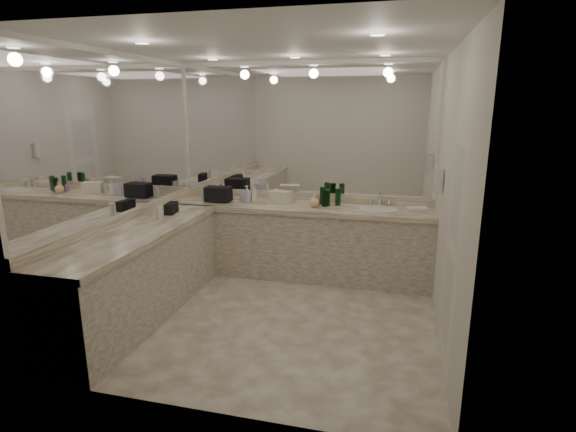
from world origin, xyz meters
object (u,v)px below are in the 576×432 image
(black_toiletry_bag, at_px, (218,195))
(soap_bottle_c, at_px, (314,200))
(wall_phone, at_px, (439,180))
(sink, at_px, (378,210))
(cream_cosmetic_case, at_px, (281,197))
(soap_bottle_a, at_px, (254,194))
(hand_towel, at_px, (417,209))
(soap_bottle_b, at_px, (247,194))

(black_toiletry_bag, xyz_separation_m, soap_bottle_c, (1.23, -0.00, -0.01))
(wall_phone, bearing_deg, black_toiletry_bag, 170.25)
(sink, distance_m, cream_cosmetic_case, 1.20)
(black_toiletry_bag, relative_size, soap_bottle_a, 1.55)
(wall_phone, relative_size, cream_cosmetic_case, 0.93)
(cream_cosmetic_case, xyz_separation_m, hand_towel, (1.63, -0.02, -0.06))
(soap_bottle_a, bearing_deg, sink, -0.86)
(soap_bottle_c, bearing_deg, sink, 4.46)
(wall_phone, bearing_deg, soap_bottle_b, 166.95)
(cream_cosmetic_case, distance_m, hand_towel, 1.63)
(wall_phone, distance_m, soap_bottle_c, 1.47)
(wall_phone, relative_size, black_toiletry_bag, 0.77)
(hand_towel, distance_m, soap_bottle_c, 1.20)
(soap_bottle_c, bearing_deg, hand_towel, 4.86)
(hand_towel, bearing_deg, cream_cosmetic_case, 179.35)
(sink, bearing_deg, wall_phone, -39.57)
(soap_bottle_c, bearing_deg, cream_cosmetic_case, 164.81)
(sink, bearing_deg, cream_cosmetic_case, 177.07)
(sink, relative_size, soap_bottle_a, 2.20)
(hand_towel, xyz_separation_m, soap_bottle_c, (-1.19, -0.10, 0.06))
(soap_bottle_a, bearing_deg, black_toiletry_bag, -169.95)
(wall_phone, height_order, cream_cosmetic_case, wall_phone)
(soap_bottle_a, height_order, soap_bottle_c, soap_bottle_a)
(soap_bottle_b, relative_size, soap_bottle_c, 1.32)
(sink, distance_m, soap_bottle_c, 0.76)
(black_toiletry_bag, xyz_separation_m, soap_bottle_a, (0.45, 0.08, 0.01))
(black_toiletry_bag, relative_size, cream_cosmetic_case, 1.20)
(cream_cosmetic_case, bearing_deg, wall_phone, -1.83)
(sink, relative_size, cream_cosmetic_case, 1.70)
(wall_phone, xyz_separation_m, soap_bottle_b, (-2.23, 0.52, -0.35))
(black_toiletry_bag, bearing_deg, sink, 1.64)
(black_toiletry_bag, bearing_deg, soap_bottle_a, 10.05)
(sink, xyz_separation_m, soap_bottle_a, (-1.53, 0.02, 0.11))
(sink, height_order, black_toiletry_bag, black_toiletry_bag)
(cream_cosmetic_case, bearing_deg, black_toiletry_bag, -155.96)
(soap_bottle_b, bearing_deg, sink, -0.57)
(hand_towel, xyz_separation_m, soap_bottle_b, (-2.06, -0.03, 0.09))
(wall_phone, height_order, soap_bottle_a, wall_phone)
(hand_towel, bearing_deg, wall_phone, -73.03)
(hand_towel, bearing_deg, black_toiletry_bag, -177.65)
(cream_cosmetic_case, bearing_deg, soap_bottle_c, 0.32)
(soap_bottle_b, bearing_deg, hand_towel, 0.73)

